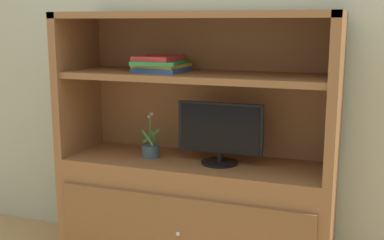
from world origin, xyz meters
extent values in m
cube|color=#ADB29E|center=(0.00, 0.75, 1.40)|extent=(6.00, 0.10, 2.80)
cube|color=brown|center=(0.00, 0.40, 0.34)|extent=(1.58, 0.49, 0.68)
cube|color=brown|center=(0.00, 0.14, 0.34)|extent=(1.45, 0.02, 0.41)
sphere|color=silver|center=(0.00, 0.13, 0.34)|extent=(0.02, 0.02, 0.02)
cube|color=brown|center=(-0.76, 0.40, 1.10)|extent=(0.05, 0.49, 0.84)
cube|color=brown|center=(0.76, 0.40, 1.10)|extent=(0.05, 0.49, 0.84)
cube|color=brown|center=(0.00, 0.64, 1.10)|extent=(1.58, 0.02, 0.84)
cube|color=brown|center=(0.00, 0.40, 1.50)|extent=(1.58, 0.49, 0.04)
cube|color=brown|center=(0.00, 0.40, 1.17)|extent=(1.48, 0.44, 0.04)
cylinder|color=black|center=(0.15, 0.39, 0.68)|extent=(0.21, 0.21, 0.01)
cylinder|color=black|center=(0.15, 0.39, 0.72)|extent=(0.03, 0.03, 0.05)
cube|color=black|center=(0.15, 0.39, 0.88)|extent=(0.49, 0.02, 0.29)
cube|color=black|center=(0.15, 0.38, 0.88)|extent=(0.46, 0.00, 0.26)
cylinder|color=#384C56|center=(-0.27, 0.38, 0.71)|extent=(0.10, 0.10, 0.07)
cylinder|color=#3D6B33|center=(-0.27, 0.38, 0.85)|extent=(0.01, 0.01, 0.20)
cube|color=#2D7A38|center=(-0.25, 0.38, 0.80)|extent=(0.02, 0.06, 0.09)
cube|color=#2D7A38|center=(-0.28, 0.41, 0.80)|extent=(0.10, 0.03, 0.09)
cube|color=#2D7A38|center=(-0.28, 0.36, 0.80)|extent=(0.09, 0.02, 0.09)
sphere|color=#C6729E|center=(-0.28, 0.39, 0.92)|extent=(0.02, 0.02, 0.02)
sphere|color=#C6729E|center=(-0.27, 0.39, 0.94)|extent=(0.02, 0.02, 0.02)
cube|color=#2D519E|center=(-0.20, 0.40, 1.20)|extent=(0.27, 0.28, 0.03)
cube|color=gold|center=(-0.21, 0.41, 1.22)|extent=(0.28, 0.30, 0.02)
cube|color=#338C4C|center=(-0.21, 0.39, 1.24)|extent=(0.28, 0.31, 0.02)
cube|color=red|center=(-0.22, 0.39, 1.26)|extent=(0.23, 0.26, 0.03)
camera|label=1|loc=(0.93, -2.20, 1.46)|focal=46.18mm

